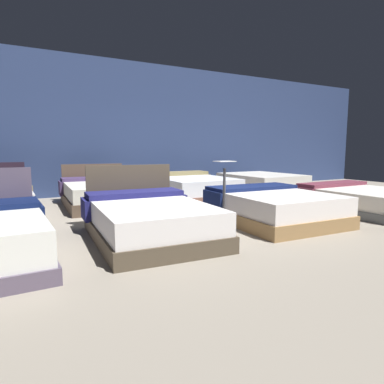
{
  "coord_description": "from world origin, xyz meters",
  "views": [
    {
      "loc": [
        -2.7,
        -5.32,
        1.19
      ],
      "look_at": [
        0.1,
        -0.16,
        0.43
      ],
      "focal_mm": 31.09,
      "sensor_mm": 36.0,
      "label": 1
    }
  ],
  "objects_px": {
    "bed_5": "(102,194)",
    "bed_1": "(149,219)",
    "bed_7": "(261,184)",
    "price_sign": "(224,204)",
    "bed_6": "(191,188)",
    "bed_3": "(363,200)",
    "bed_2": "(274,207)"
  },
  "relations": [
    {
      "from": "bed_3",
      "to": "price_sign",
      "type": "distance_m",
      "value": 3.21
    },
    {
      "from": "bed_6",
      "to": "bed_7",
      "type": "distance_m",
      "value": 2.17
    },
    {
      "from": "bed_3",
      "to": "bed_6",
      "type": "height_order",
      "value": "bed_6"
    },
    {
      "from": "bed_7",
      "to": "price_sign",
      "type": "distance_m",
      "value": 4.36
    },
    {
      "from": "bed_1",
      "to": "bed_6",
      "type": "distance_m",
      "value": 3.54
    },
    {
      "from": "bed_2",
      "to": "bed_6",
      "type": "height_order",
      "value": "bed_6"
    },
    {
      "from": "bed_2",
      "to": "bed_7",
      "type": "xyz_separation_m",
      "value": [
        2.18,
        2.89,
        0.01
      ]
    },
    {
      "from": "bed_5",
      "to": "bed_6",
      "type": "relative_size",
      "value": 1.01
    },
    {
      "from": "bed_3",
      "to": "bed_5",
      "type": "height_order",
      "value": "bed_5"
    },
    {
      "from": "bed_7",
      "to": "bed_2",
      "type": "bearing_deg",
      "value": -128.04
    },
    {
      "from": "bed_1",
      "to": "price_sign",
      "type": "xyz_separation_m",
      "value": [
        1.12,
        -0.13,
        0.14
      ]
    },
    {
      "from": "bed_6",
      "to": "bed_7",
      "type": "xyz_separation_m",
      "value": [
        2.17,
        0.01,
        -0.01
      ]
    },
    {
      "from": "bed_1",
      "to": "price_sign",
      "type": "height_order",
      "value": "price_sign"
    },
    {
      "from": "bed_3",
      "to": "bed_1",
      "type": "bearing_deg",
      "value": 177.45
    },
    {
      "from": "bed_2",
      "to": "price_sign",
      "type": "relative_size",
      "value": 1.94
    },
    {
      "from": "bed_6",
      "to": "bed_7",
      "type": "relative_size",
      "value": 1.02
    },
    {
      "from": "bed_5",
      "to": "bed_1",
      "type": "bearing_deg",
      "value": -89.11
    },
    {
      "from": "bed_7",
      "to": "bed_5",
      "type": "bearing_deg",
      "value": 178.14
    },
    {
      "from": "bed_3",
      "to": "bed_7",
      "type": "xyz_separation_m",
      "value": [
        -0.0,
        2.97,
        0.04
      ]
    },
    {
      "from": "bed_2",
      "to": "price_sign",
      "type": "bearing_deg",
      "value": -173.7
    },
    {
      "from": "bed_2",
      "to": "bed_3",
      "type": "bearing_deg",
      "value": 0.07
    },
    {
      "from": "price_sign",
      "to": "bed_5",
      "type": "bearing_deg",
      "value": 109.29
    },
    {
      "from": "bed_1",
      "to": "bed_2",
      "type": "relative_size",
      "value": 1.1
    },
    {
      "from": "bed_5",
      "to": "price_sign",
      "type": "distance_m",
      "value": 3.21
    },
    {
      "from": "bed_6",
      "to": "bed_7",
      "type": "bearing_deg",
      "value": 0.37
    },
    {
      "from": "bed_5",
      "to": "bed_2",
      "type": "bearing_deg",
      "value": -52.74
    },
    {
      "from": "bed_6",
      "to": "price_sign",
      "type": "height_order",
      "value": "price_sign"
    },
    {
      "from": "bed_1",
      "to": "bed_3",
      "type": "height_order",
      "value": "bed_1"
    },
    {
      "from": "bed_7",
      "to": "bed_6",
      "type": "bearing_deg",
      "value": 179.48
    },
    {
      "from": "bed_2",
      "to": "bed_5",
      "type": "xyz_separation_m",
      "value": [
        -2.08,
        2.96,
        0.0
      ]
    },
    {
      "from": "bed_1",
      "to": "bed_5",
      "type": "bearing_deg",
      "value": 92.11
    },
    {
      "from": "bed_1",
      "to": "bed_7",
      "type": "xyz_separation_m",
      "value": [
        4.33,
        2.83,
        0.0
      ]
    }
  ]
}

